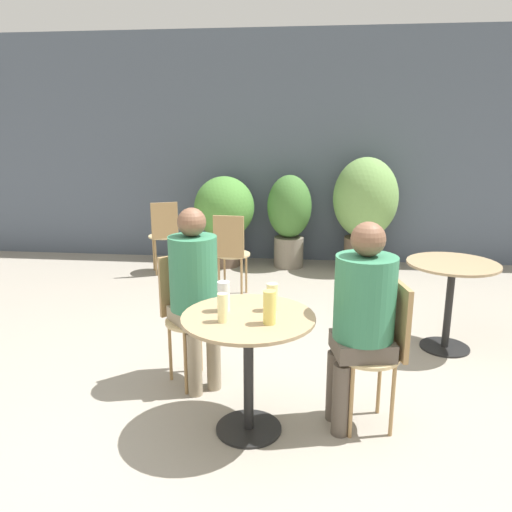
{
  "coord_description": "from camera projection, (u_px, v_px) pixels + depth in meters",
  "views": [
    {
      "loc": [
        0.24,
        -2.6,
        1.78
      ],
      "look_at": [
        -0.1,
        0.45,
        0.99
      ],
      "focal_mm": 35.0,
      "sensor_mm": 36.0,
      "label": 1
    }
  ],
  "objects": [
    {
      "name": "storefront_wall",
      "position": [
        294.0,
        149.0,
        6.6
      ],
      "size": [
        10.0,
        0.06,
        3.0
      ],
      "color": "#4C5666",
      "rests_on": "ground_plane"
    },
    {
      "name": "bistro_chair_2",
      "position": [
        164.0,
        231.0,
        6.11
      ],
      "size": [
        0.41,
        0.42,
        0.91
      ],
      "rotation": [
        0.0,
        0.0,
        3.56
      ],
      "color": "tan",
      "rests_on": "ground_plane"
    },
    {
      "name": "beer_glass_1",
      "position": [
        272.0,
        297.0,
        2.91
      ],
      "size": [
        0.07,
        0.07,
        0.16
      ],
      "color": "beige",
      "rests_on": "cafe_table_near"
    },
    {
      "name": "seated_person_1",
      "position": [
        195.0,
        283.0,
        3.37
      ],
      "size": [
        0.41,
        0.42,
        1.27
      ],
      "rotation": [
        0.0,
        0.0,
        0.71
      ],
      "color": "gray",
      "rests_on": "ground_plane"
    },
    {
      "name": "potted_plant_0",
      "position": [
        224.0,
        212.0,
        6.47
      ],
      "size": [
        0.78,
        0.78,
        1.18
      ],
      "color": "brown",
      "rests_on": "ground_plane"
    },
    {
      "name": "potted_plant_2",
      "position": [
        365.0,
        205.0,
        6.26
      ],
      "size": [
        0.8,
        0.8,
        1.43
      ],
      "color": "brown",
      "rests_on": "ground_plane"
    },
    {
      "name": "bistro_chair_1",
      "position": [
        186.0,
        306.0,
        3.53
      ],
      "size": [
        0.43,
        0.43,
        0.91
      ],
      "rotation": [
        0.0,
        0.0,
        0.71
      ],
      "color": "tan",
      "rests_on": "ground_plane"
    },
    {
      "name": "cafe_table_far",
      "position": [
        451.0,
        284.0,
        4.01
      ],
      "size": [
        0.72,
        0.72,
        0.74
      ],
      "color": "black",
      "rests_on": "ground_plane"
    },
    {
      "name": "bistro_chair_0",
      "position": [
        383.0,
        341.0,
        2.95
      ],
      "size": [
        0.4,
        0.38,
        0.91
      ],
      "rotation": [
        0.0,
        0.0,
        -1.39
      ],
      "color": "tan",
      "rests_on": "ground_plane"
    },
    {
      "name": "beer_glass_0",
      "position": [
        269.0,
        307.0,
        2.71
      ],
      "size": [
        0.07,
        0.07,
        0.19
      ],
      "color": "#DBC65B",
      "rests_on": "cafe_table_near"
    },
    {
      "name": "beer_glass_3",
      "position": [
        223.0,
        308.0,
        2.74
      ],
      "size": [
        0.06,
        0.06,
        0.16
      ],
      "color": "beige",
      "rests_on": "cafe_table_near"
    },
    {
      "name": "cafe_table_near",
      "position": [
        248.0,
        343.0,
        2.89
      ],
      "size": [
        0.77,
        0.77,
        0.74
      ],
      "color": "black",
      "rests_on": "ground_plane"
    },
    {
      "name": "ground_plane",
      "position": [
        264.0,
        435.0,
        2.97
      ],
      "size": [
        20.0,
        20.0,
        0.0
      ],
      "primitive_type": "plane",
      "color": "gray"
    },
    {
      "name": "beer_glass_2",
      "position": [
        224.0,
        296.0,
        2.9
      ],
      "size": [
        0.07,
        0.07,
        0.18
      ],
      "color": "silver",
      "rests_on": "cafe_table_near"
    },
    {
      "name": "potted_plant_1",
      "position": [
        289.0,
        215.0,
        6.42
      ],
      "size": [
        0.57,
        0.57,
        1.2
      ],
      "color": "slate",
      "rests_on": "ground_plane"
    },
    {
      "name": "bistro_chair_3",
      "position": [
        231.0,
        248.0,
        5.22
      ],
      "size": [
        0.38,
        0.38,
        0.91
      ],
      "rotation": [
        0.0,
        0.0,
        3.07
      ],
      "color": "tan",
      "rests_on": "ground_plane"
    },
    {
      "name": "seated_person_0",
      "position": [
        362.0,
        310.0,
        2.89
      ],
      "size": [
        0.39,
        0.36,
        1.27
      ],
      "rotation": [
        0.0,
        0.0,
        -1.39
      ],
      "color": "brown",
      "rests_on": "ground_plane"
    }
  ]
}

